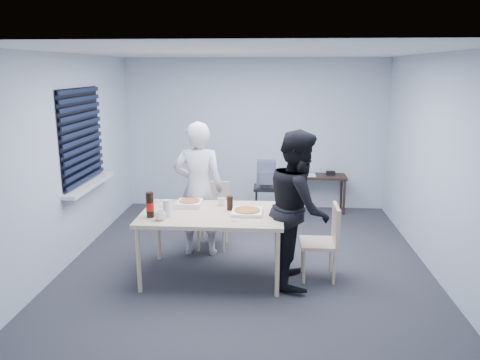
# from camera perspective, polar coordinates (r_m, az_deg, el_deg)

# --- Properties ---
(room) EXTENTS (5.00, 5.00, 5.00)m
(room) POSITION_cam_1_polar(r_m,az_deg,el_deg) (6.56, -18.46, 4.21)
(room) COLOR #313136
(room) RESTS_ON ground
(dining_table) EXTENTS (1.63, 1.03, 0.80)m
(dining_table) POSITION_cam_1_polar(r_m,az_deg,el_deg) (5.44, -3.41, -4.56)
(dining_table) COLOR beige
(dining_table) RESTS_ON ground
(chair_far) EXTENTS (0.42, 0.42, 0.89)m
(chair_far) POSITION_cam_1_polar(r_m,az_deg,el_deg) (6.50, -3.30, -3.60)
(chair_far) COLOR beige
(chair_far) RESTS_ON ground
(chair_right) EXTENTS (0.42, 0.42, 0.89)m
(chair_right) POSITION_cam_1_polar(r_m,az_deg,el_deg) (5.55, 10.46, -6.83)
(chair_right) COLOR beige
(chair_right) RESTS_ON ground
(person_white) EXTENTS (0.65, 0.42, 1.77)m
(person_white) POSITION_cam_1_polar(r_m,az_deg,el_deg) (6.11, -5.04, -1.12)
(person_white) COLOR silver
(person_white) RESTS_ON ground
(person_black) EXTENTS (0.47, 0.86, 1.77)m
(person_black) POSITION_cam_1_polar(r_m,az_deg,el_deg) (5.32, 7.14, -3.39)
(person_black) COLOR black
(person_black) RESTS_ON ground
(side_table) EXTENTS (0.96, 0.43, 0.64)m
(side_table) POSITION_cam_1_polar(r_m,az_deg,el_deg) (8.12, 9.44, 0.05)
(side_table) COLOR #322016
(side_table) RESTS_ON ground
(stool) EXTENTS (0.40, 0.40, 0.55)m
(stool) POSITION_cam_1_polar(r_m,az_deg,el_deg) (7.61, 3.20, -1.59)
(stool) COLOR black
(stool) RESTS_ON ground
(backpack) EXTENTS (0.31, 0.22, 0.43)m
(backpack) POSITION_cam_1_polar(r_m,az_deg,el_deg) (7.52, 3.23, 0.72)
(backpack) COLOR slate
(backpack) RESTS_ON stool
(pizza_box_a) EXTENTS (0.29, 0.29, 0.07)m
(pizza_box_a) POSITION_cam_1_polar(r_m,az_deg,el_deg) (5.68, -6.17, -2.85)
(pizza_box_a) COLOR white
(pizza_box_a) RESTS_ON dining_table
(pizza_box_b) EXTENTS (0.35, 0.35, 0.05)m
(pizza_box_b) POSITION_cam_1_polar(r_m,az_deg,el_deg) (5.37, 0.86, -3.87)
(pizza_box_b) COLOR white
(pizza_box_b) RESTS_ON dining_table
(mug_a) EXTENTS (0.17, 0.17, 0.10)m
(mug_a) POSITION_cam_1_polar(r_m,az_deg,el_deg) (5.21, -9.72, -4.32)
(mug_a) COLOR white
(mug_a) RESTS_ON dining_table
(mug_b) EXTENTS (0.10, 0.10, 0.09)m
(mug_b) POSITION_cam_1_polar(r_m,az_deg,el_deg) (5.67, -2.26, -2.67)
(mug_b) COLOR white
(mug_b) RESTS_ON dining_table
(cola_glass) EXTENTS (0.09, 0.09, 0.17)m
(cola_glass) POSITION_cam_1_polar(r_m,az_deg,el_deg) (5.48, -1.24, -2.84)
(cola_glass) COLOR black
(cola_glass) RESTS_ON dining_table
(soda_bottle) EXTENTS (0.09, 0.09, 0.28)m
(soda_bottle) POSITION_cam_1_polar(r_m,az_deg,el_deg) (5.30, -10.91, -3.05)
(soda_bottle) COLOR black
(soda_bottle) RESTS_ON dining_table
(plastic_cups) EXTENTS (0.09, 0.09, 0.19)m
(plastic_cups) POSITION_cam_1_polar(r_m,az_deg,el_deg) (5.30, -8.90, -3.44)
(plastic_cups) COLOR silver
(plastic_cups) RESTS_ON dining_table
(rubber_band) EXTENTS (0.07, 0.07, 0.00)m
(rubber_band) POSITION_cam_1_polar(r_m,az_deg,el_deg) (5.12, -0.76, -4.98)
(rubber_band) COLOR red
(rubber_band) RESTS_ON dining_table
(papers) EXTENTS (0.23, 0.30, 0.00)m
(papers) POSITION_cam_1_polar(r_m,az_deg,el_deg) (8.09, 8.41, 0.62)
(papers) COLOR white
(papers) RESTS_ON side_table
(black_box) EXTENTS (0.17, 0.15, 0.06)m
(black_box) POSITION_cam_1_polar(r_m,az_deg,el_deg) (8.16, 10.98, 0.84)
(black_box) COLOR black
(black_box) RESTS_ON side_table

